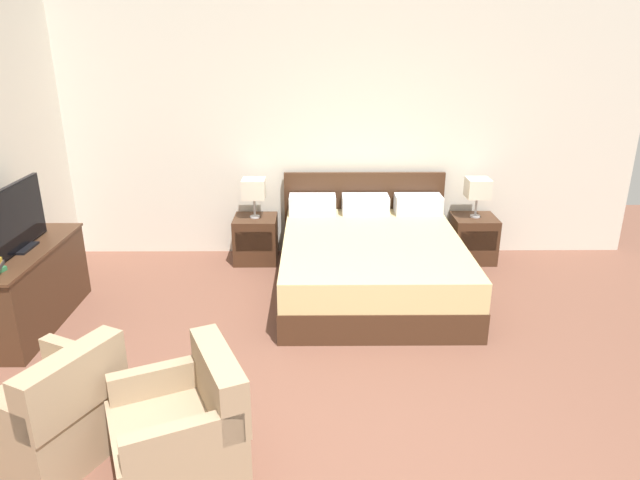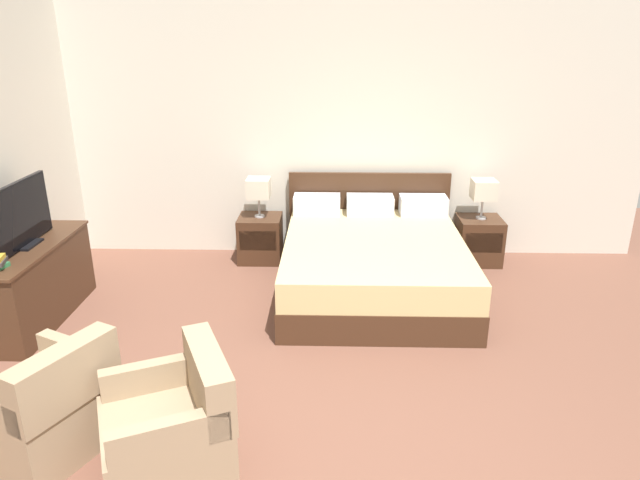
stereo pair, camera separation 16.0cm
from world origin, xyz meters
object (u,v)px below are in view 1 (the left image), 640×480
object	(u,v)px
armchair_by_window	(52,415)
tv	(16,219)
nightstand_right	(473,238)
table_lamp_left	(254,189)
bed	(371,261)
table_lamp_right	(478,189)
nightstand_left	(256,239)
dresser	(28,287)
armchair_companion	(183,435)

from	to	relation	value
armchair_by_window	tv	bearing A→B (deg)	118.63
nightstand_right	table_lamp_left	distance (m)	2.50
bed	table_lamp_right	distance (m)	1.54
nightstand_left	dresser	bearing A→B (deg)	-140.59
table_lamp_left	nightstand_right	bearing A→B (deg)	-0.03
nightstand_right	armchair_by_window	xyz separation A→B (m)	(-3.35, -3.15, 0.03)
table_lamp_left	armchair_companion	bearing A→B (deg)	-91.49
nightstand_right	armchair_by_window	bearing A→B (deg)	-136.78
bed	armchair_by_window	size ratio (longest dim) A/B	2.32
bed	nightstand_left	size ratio (longest dim) A/B	4.20
nightstand_left	tv	size ratio (longest dim) A/B	0.57
dresser	armchair_companion	bearing A→B (deg)	-46.69
nightstand_left	armchair_by_window	bearing A→B (deg)	-106.12
nightstand_right	tv	xyz separation A→B (m)	(-4.25, -1.48, 0.72)
table_lamp_right	armchair_companion	world-z (taller)	table_lamp_right
armchair_by_window	table_lamp_left	bearing A→B (deg)	73.89
nightstand_left	armchair_by_window	distance (m)	3.27
bed	armchair_by_window	xyz separation A→B (m)	(-2.13, -2.38, -0.01)
table_lamp_left	armchair_companion	size ratio (longest dim) A/B	0.48
nightstand_left	table_lamp_right	size ratio (longest dim) A/B	1.17
table_lamp_left	dresser	distance (m)	2.40
table_lamp_right	tv	bearing A→B (deg)	-160.74
dresser	tv	bearing A→B (deg)	73.89
bed	table_lamp_right	bearing A→B (deg)	32.28
nightstand_right	armchair_companion	size ratio (longest dim) A/B	0.56
armchair_by_window	armchair_companion	bearing A→B (deg)	-12.65
bed	armchair_by_window	distance (m)	3.19
table_lamp_left	table_lamp_right	world-z (taller)	same
nightstand_left	armchair_by_window	xyz separation A→B (m)	(-0.91, -3.15, 0.03)
nightstand_right	dresser	xyz separation A→B (m)	(-4.26, -1.49, 0.11)
table_lamp_right	armchair_by_window	distance (m)	4.63
tv	nightstand_right	bearing A→B (deg)	19.25
bed	tv	distance (m)	3.19
nightstand_right	dresser	bearing A→B (deg)	-160.66
table_lamp_left	tv	world-z (taller)	tv
bed	nightstand_left	world-z (taller)	bed
tv	armchair_companion	distance (m)	2.62
table_lamp_left	tv	xyz separation A→B (m)	(-1.82, -1.49, 0.15)
table_lamp_right	armchair_by_window	xyz separation A→B (m)	(-3.35, -3.15, -0.55)
bed	nightstand_left	distance (m)	1.44
nightstand_left	armchair_companion	distance (m)	3.33
bed	dresser	world-z (taller)	bed
bed	dresser	distance (m)	3.12
armchair_companion	tv	bearing A→B (deg)	133.13
table_lamp_right	armchair_by_window	world-z (taller)	table_lamp_right
nightstand_left	tv	distance (m)	2.45
armchair_companion	dresser	bearing A→B (deg)	133.31
table_lamp_right	armchair_companion	xyz separation A→B (m)	(-2.52, -3.33, -0.55)
table_lamp_right	tv	world-z (taller)	tv
table_lamp_right	dresser	distance (m)	4.53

